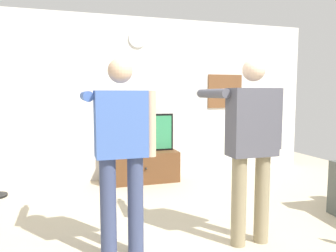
# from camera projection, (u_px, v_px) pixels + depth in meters

# --- Properties ---
(back_wall) EXTENTS (6.40, 0.10, 2.70)m
(back_wall) POSITION_uv_depth(u_px,v_px,m) (137.00, 99.00, 5.53)
(back_wall) COLOR silver
(back_wall) RESTS_ON ground_plane
(tv_stand) EXTENTS (1.15, 0.49, 0.49)m
(tv_stand) POSITION_uv_depth(u_px,v_px,m) (143.00, 167.00, 5.31)
(tv_stand) COLOR brown
(tv_stand) RESTS_ON ground_plane
(television) EXTENTS (1.06, 0.07, 0.61)m
(television) POSITION_uv_depth(u_px,v_px,m) (142.00, 133.00, 5.30)
(television) COLOR black
(television) RESTS_ON tv_stand
(wall_clock) EXTENTS (0.29, 0.03, 0.29)m
(wall_clock) POSITION_uv_depth(u_px,v_px,m) (138.00, 39.00, 5.38)
(wall_clock) COLOR white
(framed_picture) EXTENTS (0.67, 0.04, 0.60)m
(framed_picture) POSITION_uv_depth(u_px,v_px,m) (225.00, 91.00, 5.96)
(framed_picture) COLOR brown
(person_standing_nearer_lamp) EXTENTS (0.62, 0.78, 1.73)m
(person_standing_nearer_lamp) POSITION_uv_depth(u_px,v_px,m) (121.00, 146.00, 2.81)
(person_standing_nearer_lamp) COLOR #384266
(person_standing_nearer_lamp) RESTS_ON ground_plane
(person_standing_nearer_couch) EXTENTS (0.64, 0.78, 1.76)m
(person_standing_nearer_couch) POSITION_uv_depth(u_px,v_px,m) (251.00, 140.00, 3.06)
(person_standing_nearer_couch) COLOR gray
(person_standing_nearer_couch) RESTS_ON ground_plane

